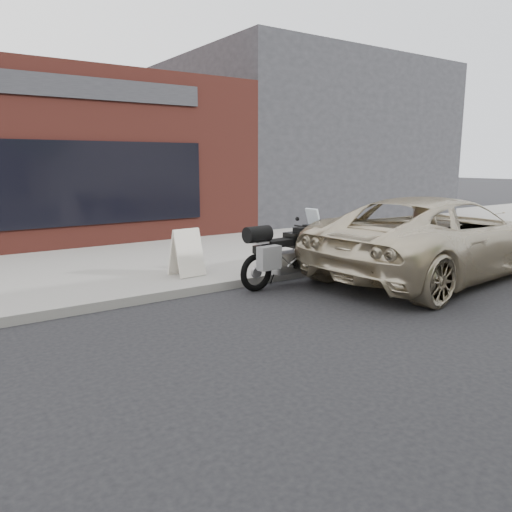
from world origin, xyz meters
name	(u,v)px	position (x,y,z in m)	size (l,w,h in m)	color
ground	(361,386)	(0.00, 0.00, 0.00)	(120.00, 120.00, 0.00)	black
near_sidewalk	(120,263)	(0.00, 7.00, 0.07)	(44.00, 6.00, 0.15)	gray
neighbour_building	(287,143)	(10.00, 14.00, 3.00)	(10.00, 10.00, 6.00)	#252529
motorcycle	(283,254)	(1.86, 3.69, 0.59)	(2.16, 0.80, 1.37)	black
minivan	(437,237)	(4.75, 2.60, 0.78)	(2.59, 5.62, 1.56)	beige
sandwich_sign	(186,252)	(0.53, 4.88, 0.58)	(0.58, 0.54, 0.86)	silver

